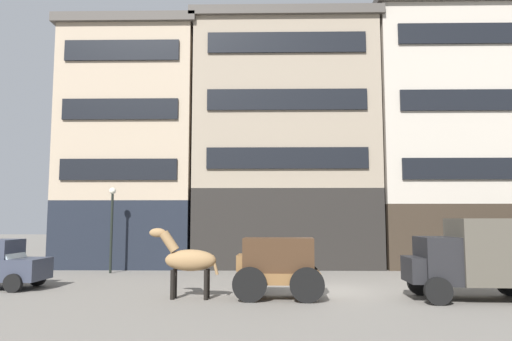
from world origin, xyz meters
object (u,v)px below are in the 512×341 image
cargo_wagon (277,263)px  streetlamp_curbside (112,217)px  pedestrian_officer (291,256)px  draft_horse (188,259)px  delivery_truck_near (480,256)px

cargo_wagon → streetlamp_curbside: streetlamp_curbside is taller
cargo_wagon → pedestrian_officer: bearing=81.7°
cargo_wagon → draft_horse: 2.95m
draft_horse → delivery_truck_near: (9.52, -0.13, 0.15)m
cargo_wagon → streetlamp_curbside: size_ratio=0.72×
streetlamp_curbside → cargo_wagon: bearing=-42.6°
pedestrian_officer → draft_horse: bearing=-125.6°
delivery_truck_near → pedestrian_officer: size_ratio=2.45×
cargo_wagon → streetlamp_curbside: bearing=137.4°
draft_horse → delivery_truck_near: size_ratio=0.53×
streetlamp_curbside → pedestrian_officer: bearing=-13.3°
cargo_wagon → draft_horse: bearing=180.0°
draft_horse → pedestrian_officer: bearing=54.4°
delivery_truck_near → pedestrian_officer: delivery_truck_near is taller
pedestrian_officer → streetlamp_curbside: size_ratio=0.44×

